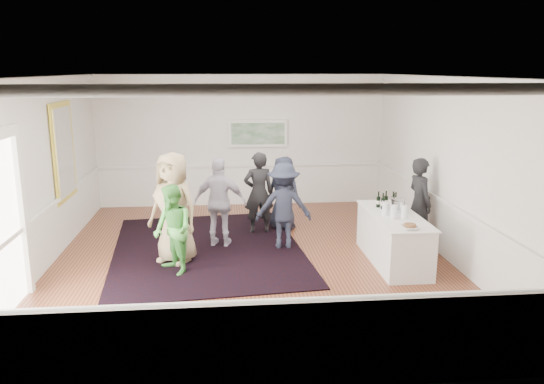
{
  "coord_description": "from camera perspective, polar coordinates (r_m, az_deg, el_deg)",
  "views": [
    {
      "loc": [
        -0.46,
        -8.93,
        3.32
      ],
      "look_at": [
        0.4,
        0.2,
        1.18
      ],
      "focal_mm": 35.0,
      "sensor_mm": 36.0,
      "label": 1
    }
  ],
  "objects": [
    {
      "name": "wainscoting",
      "position": [
        9.38,
        -2.3,
        -4.4
      ],
      "size": [
        7.0,
        8.0,
        1.0
      ],
      "primitive_type": null,
      "color": "white",
      "rests_on": "floor"
    },
    {
      "name": "guest_green",
      "position": [
        8.84,
        -10.63,
        -4.03
      ],
      "size": [
        0.86,
        0.92,
        1.5
      ],
      "primitive_type": "imported",
      "rotation": [
        0.0,
        0.0,
        -1.02
      ],
      "color": "green",
      "rests_on": "floor"
    },
    {
      "name": "guest_navy",
      "position": [
        11.13,
        1.25,
        -0.11
      ],
      "size": [
        0.9,
        0.84,
        1.55
      ],
      "primitive_type": "imported",
      "rotation": [
        0.0,
        0.0,
        2.52
      ],
      "color": "#202536",
      "rests_on": "floor"
    },
    {
      "name": "mirror",
      "position": [
        10.77,
        -21.48,
        4.09
      ],
      "size": [
        0.05,
        1.25,
        1.85
      ],
      "color": "#F4E347",
      "rests_on": "wall_left"
    },
    {
      "name": "wall_back",
      "position": [
        13.05,
        -3.3,
        5.53
      ],
      "size": [
        7.0,
        0.02,
        3.2
      ],
      "primitive_type": "cube",
      "color": "white",
      "rests_on": "floor"
    },
    {
      "name": "bartender",
      "position": [
        10.33,
        15.58,
        -1.16
      ],
      "size": [
        0.52,
        0.69,
        1.72
      ],
      "primitive_type": "imported",
      "rotation": [
        0.0,
        0.0,
        1.75
      ],
      "color": "black",
      "rests_on": "floor"
    },
    {
      "name": "floor",
      "position": [
        9.54,
        -2.27,
        -7.26
      ],
      "size": [
        8.0,
        8.0,
        0.0
      ],
      "primitive_type": "plane",
      "color": "brown",
      "rests_on": "ground"
    },
    {
      "name": "wine_bottles",
      "position": [
        9.8,
        12.4,
        -0.79
      ],
      "size": [
        0.37,
        0.26,
        0.31
      ],
      "color": "black",
      "rests_on": "serving_table"
    },
    {
      "name": "serving_table",
      "position": [
        9.53,
        12.9,
        -4.86
      ],
      "size": [
        0.81,
        2.13,
        0.86
      ],
      "color": "white",
      "rests_on": "floor"
    },
    {
      "name": "nut_bowl",
      "position": [
        8.63,
        14.61,
        -3.61
      ],
      "size": [
        0.27,
        0.27,
        0.08
      ],
      "color": "white",
      "rests_on": "serving_table"
    },
    {
      "name": "guest_dark_b",
      "position": [
        10.83,
        -1.45,
        -0.09
      ],
      "size": [
        0.66,
        0.47,
        1.69
      ],
      "primitive_type": "imported",
      "rotation": [
        0.0,
        0.0,
        3.25
      ],
      "color": "black",
      "rests_on": "floor"
    },
    {
      "name": "wall_left",
      "position": [
        9.59,
        -23.74,
        1.66
      ],
      "size": [
        0.02,
        8.0,
        3.2
      ],
      "primitive_type": "cube",
      "color": "white",
      "rests_on": "floor"
    },
    {
      "name": "area_rug",
      "position": [
        10.13,
        -6.92,
        -6.06
      ],
      "size": [
        3.85,
        4.82,
        0.02
      ],
      "primitive_type": "cube",
      "rotation": [
        0.0,
        0.0,
        0.09
      ],
      "color": "black",
      "rests_on": "floor"
    },
    {
      "name": "juice_pitchers",
      "position": [
        9.21,
        13.04,
        -1.94
      ],
      "size": [
        0.36,
        0.37,
        0.24
      ],
      "color": "#78B540",
      "rests_on": "serving_table"
    },
    {
      "name": "ceiling",
      "position": [
        8.94,
        -2.46,
        12.33
      ],
      "size": [
        7.0,
        8.0,
        0.02
      ],
      "primitive_type": "cube",
      "color": "white",
      "rests_on": "wall_back"
    },
    {
      "name": "guest_dark_a",
      "position": [
        9.93,
        1.25,
        -1.5
      ],
      "size": [
        1.08,
        0.65,
        1.63
      ],
      "primitive_type": "imported",
      "rotation": [
        0.0,
        0.0,
        3.1
      ],
      "color": "#202536",
      "rests_on": "floor"
    },
    {
      "name": "guest_tan",
      "position": [
        9.31,
        -10.54,
        -1.71
      ],
      "size": [
        1.14,
        1.03,
        1.95
      ],
      "primitive_type": "imported",
      "rotation": [
        0.0,
        0.0,
        -0.56
      ],
      "color": "tan",
      "rests_on": "floor"
    },
    {
      "name": "wall_right",
      "position": [
        9.92,
        18.29,
        2.46
      ],
      "size": [
        0.02,
        8.0,
        3.2
      ],
      "primitive_type": "cube",
      "color": "white",
      "rests_on": "floor"
    },
    {
      "name": "ice_bucket",
      "position": [
        9.56,
        13.36,
        -1.44
      ],
      "size": [
        0.26,
        0.26,
        0.24
      ],
      "primitive_type": "cylinder",
      "color": "silver",
      "rests_on": "serving_table"
    },
    {
      "name": "wall_front",
      "position": [
        5.24,
        -0.01,
        -6.05
      ],
      "size": [
        7.0,
        0.02,
        3.2
      ],
      "primitive_type": "cube",
      "color": "white",
      "rests_on": "floor"
    },
    {
      "name": "guest_lilac",
      "position": [
        10.05,
        -5.61,
        -1.12
      ],
      "size": [
        1.08,
        0.64,
        1.72
      ],
      "primitive_type": "imported",
      "rotation": [
        0.0,
        0.0,
        2.91
      ],
      "color": "#BCB5CA",
      "rests_on": "floor"
    },
    {
      "name": "landscape_painting",
      "position": [
        13.0,
        -1.53,
        6.31
      ],
      "size": [
        1.44,
        0.06,
        0.66
      ],
      "color": "white",
      "rests_on": "wall_back"
    }
  ]
}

